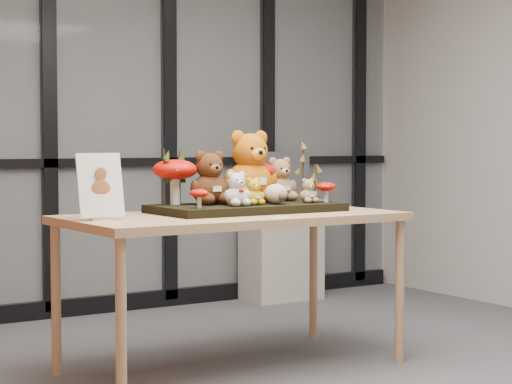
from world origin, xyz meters
TOP-DOWN VIEW (x-y plane):
  - room_shell at (0.00, 0.00)m, footprint 5.00×5.00m
  - glass_partition at (-0.00, 2.47)m, footprint 4.90×0.06m
  - display_table at (-0.14, 0.60)m, footprint 1.75×0.90m
  - diorama_tray at (-0.01, 0.67)m, footprint 1.01×0.52m
  - bear_pooh_yellow at (0.09, 0.80)m, footprint 0.34×0.31m
  - bear_brown_medium at (-0.20, 0.74)m, footprint 0.24×0.22m
  - bear_tan_back at (0.28, 0.79)m, footprint 0.21×0.19m
  - bear_small_yellow at (-0.02, 0.58)m, footprint 0.12×0.11m
  - bear_white_bow at (-0.15, 0.55)m, footprint 0.15×0.14m
  - bear_beige_small at (0.32, 0.57)m, footprint 0.11×0.10m
  - plush_cream_hedgehog at (0.11, 0.57)m, footprint 0.09×0.08m
  - mushroom_back_left at (-0.36, 0.82)m, footprint 0.24×0.24m
  - mushroom_back_right at (0.17, 0.84)m, footprint 0.21×0.21m
  - mushroom_front_left at (-0.38, 0.52)m, footprint 0.10×0.10m
  - mushroom_front_right at (0.43, 0.56)m, footprint 0.11×0.11m
  - sprig_green_far_left at (-0.44, 0.79)m, footprint 0.05×0.05m
  - sprig_green_mid_left at (-0.32, 0.85)m, footprint 0.05×0.05m
  - sprig_dry_far_right at (0.44, 0.79)m, footprint 0.05×0.05m
  - sprig_dry_mid_right at (0.43, 0.66)m, footprint 0.05×0.05m
  - sprig_green_centre at (-0.11, 0.86)m, footprint 0.05×0.05m
  - sign_holder at (-0.87, 0.61)m, footprint 0.23×0.07m
  - label_card at (-0.08, 0.26)m, footprint 0.10×0.03m
  - cabinet at (1.29, 2.26)m, footprint 0.57×0.33m
  - monitor at (1.29, 2.28)m, footprint 0.51×0.05m

SIDE VIEW (x-z plane):
  - cabinet at x=1.29m, z-range 0.00..0.76m
  - display_table at x=-0.14m, z-range 0.34..1.16m
  - label_card at x=-0.08m, z-range 0.82..0.82m
  - diorama_tray at x=-0.01m, z-range 0.82..0.86m
  - mushroom_front_left at x=-0.38m, z-range 0.86..0.97m
  - plush_cream_hedgehog at x=0.11m, z-range 0.86..0.98m
  - mushroom_front_right at x=0.43m, z-range 0.86..0.98m
  - bear_beige_small at x=0.32m, z-range 0.86..1.01m
  - bear_small_yellow at x=-0.02m, z-range 0.86..1.02m
  - monitor at x=1.29m, z-range 0.76..1.12m
  - bear_white_bow at x=-0.15m, z-range 0.86..1.06m
  - sprig_dry_mid_right at x=0.43m, z-range 0.86..1.06m
  - sign_holder at x=-0.87m, z-range 0.81..1.13m
  - sprig_green_centre at x=-0.11m, z-range 0.86..1.09m
  - mushroom_back_right at x=0.17m, z-range 0.86..1.10m
  - mushroom_back_left at x=-0.36m, z-range 0.86..1.12m
  - bear_tan_back at x=0.28m, z-range 0.86..1.13m
  - sprig_green_mid_left at x=-0.32m, z-range 0.86..1.14m
  - sprig_green_far_left at x=-0.44m, z-range 0.86..1.15m
  - bear_brown_medium at x=-0.20m, z-range 0.86..1.17m
  - sprig_dry_far_right at x=0.44m, z-range 0.86..1.21m
  - bear_pooh_yellow at x=0.09m, z-range 0.86..1.29m
  - glass_partition at x=0.00m, z-range 0.03..2.81m
  - room_shell at x=0.00m, z-range -0.82..4.18m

